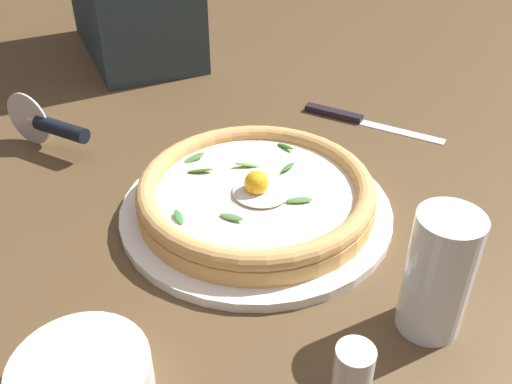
% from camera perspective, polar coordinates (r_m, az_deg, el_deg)
% --- Properties ---
extents(ground_plane, '(2.40, 2.40, 0.03)m').
position_cam_1_polar(ground_plane, '(0.73, 1.47, -1.09)').
color(ground_plane, brown).
rests_on(ground_plane, ground).
extents(pizza_plate, '(0.33, 0.33, 0.01)m').
position_cam_1_polar(pizza_plate, '(0.69, -0.00, -1.77)').
color(pizza_plate, white).
rests_on(pizza_plate, ground).
extents(pizza, '(0.28, 0.28, 0.05)m').
position_cam_1_polar(pizza, '(0.67, 0.00, -0.05)').
color(pizza, '#E4AC5D').
rests_on(pizza, pizza_plate).
extents(side_bowl, '(0.12, 0.12, 0.04)m').
position_cam_1_polar(side_bowl, '(0.52, -17.18, -17.69)').
color(side_bowl, white).
rests_on(side_bowl, ground).
extents(pizza_cutter, '(0.09, 0.13, 0.08)m').
position_cam_1_polar(pizza_cutter, '(0.85, -20.08, 6.33)').
color(pizza_cutter, silver).
rests_on(pizza_cutter, ground).
extents(table_knife, '(0.14, 0.20, 0.01)m').
position_cam_1_polar(table_knife, '(0.91, 9.69, 7.39)').
color(table_knife, silver).
rests_on(table_knife, ground).
extents(drinking_glass, '(0.06, 0.06, 0.13)m').
position_cam_1_polar(drinking_glass, '(0.55, 17.80, -8.67)').
color(drinking_glass, silver).
rests_on(drinking_glass, ground).
extents(pepper_shaker, '(0.03, 0.03, 0.07)m').
position_cam_1_polar(pepper_shaker, '(0.48, 9.66, -18.31)').
color(pepper_shaker, silver).
rests_on(pepper_shaker, ground).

